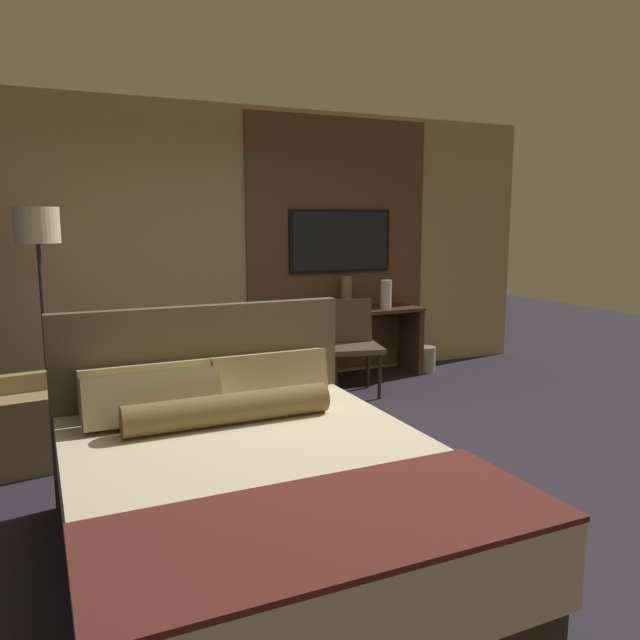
% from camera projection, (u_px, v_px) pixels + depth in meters
% --- Properties ---
extents(ground_plane, '(16.00, 16.00, 0.00)m').
position_uv_depth(ground_plane, '(342.00, 477.00, 4.14)').
color(ground_plane, '#28232D').
extents(wall_back_tv_panel, '(7.20, 0.09, 2.80)m').
position_uv_depth(wall_back_tv_panel, '(241.00, 248.00, 6.30)').
color(wall_back_tv_panel, tan).
rests_on(wall_back_tv_panel, ground_plane).
extents(bed, '(1.80, 2.25, 1.16)m').
position_uv_depth(bed, '(256.00, 497.00, 3.06)').
color(bed, '#33281E').
rests_on(bed, ground_plane).
extents(desk, '(1.59, 0.49, 0.74)m').
position_uv_depth(desk, '(348.00, 332.00, 6.65)').
color(desk, '#422D1E').
rests_on(desk, ground_plane).
extents(tv, '(1.19, 0.04, 0.67)m').
position_uv_depth(tv, '(341.00, 241.00, 6.68)').
color(tv, black).
extents(desk_chair, '(0.64, 0.63, 0.91)m').
position_uv_depth(desk_chair, '(350.00, 338.00, 6.09)').
color(desk_chair, '#4C3D2D').
rests_on(desk_chair, ground_plane).
extents(armchair_by_window, '(0.96, 0.98, 0.75)m').
position_uv_depth(armchair_by_window, '(1.00, 427.00, 4.37)').
color(armchair_by_window, olive).
rests_on(armchair_by_window, ground_plane).
extents(floor_lamp, '(0.34, 0.34, 1.78)m').
position_uv_depth(floor_lamp, '(38.00, 244.00, 4.87)').
color(floor_lamp, '#282623').
rests_on(floor_lamp, ground_plane).
extents(vase_tall, '(0.12, 0.12, 0.35)m').
position_uv_depth(vase_tall, '(346.00, 292.00, 6.66)').
color(vase_tall, '#846647').
rests_on(vase_tall, desk).
extents(vase_short, '(0.12, 0.12, 0.30)m').
position_uv_depth(vase_short, '(386.00, 294.00, 6.68)').
color(vase_short, silver).
rests_on(vase_short, desk).
extents(book, '(0.24, 0.19, 0.03)m').
position_uv_depth(book, '(321.00, 309.00, 6.49)').
color(book, maroon).
rests_on(book, desk).
extents(waste_bin, '(0.22, 0.22, 0.28)m').
position_uv_depth(waste_bin, '(426.00, 359.00, 6.99)').
color(waste_bin, gray).
rests_on(waste_bin, ground_plane).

